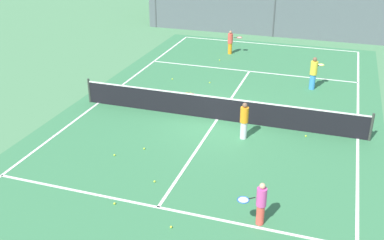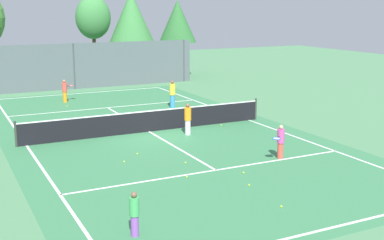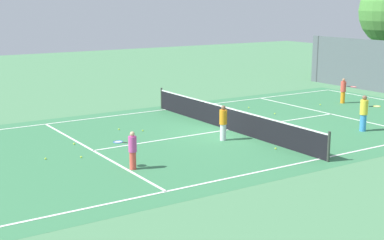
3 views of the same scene
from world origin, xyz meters
name	(u,v)px [view 2 (image 2 of 3)]	position (x,y,z in m)	size (l,w,h in m)	color
ground_plane	(149,132)	(0.00, 0.00, 0.00)	(80.00, 80.00, 0.00)	#4C8456
court_surface	(149,132)	(0.00, 0.00, 0.00)	(13.00, 25.00, 0.01)	#387A4C
tennis_net	(149,121)	(0.00, 0.00, 0.51)	(11.90, 0.10, 1.10)	#333833
perimeter_fence	(74,66)	(0.00, 14.00, 1.60)	(18.00, 0.12, 3.20)	#515B60
tree_1	(93,18)	(3.10, 19.66, 4.77)	(2.86, 2.35, 6.52)	brown
tree_2	(177,22)	(9.11, 16.41, 4.47)	(3.03, 3.03, 6.21)	brown
tree_3	(131,18)	(6.21, 19.24, 4.76)	(3.88, 3.88, 6.93)	brown
player_0	(172,94)	(3.38, 4.80, 0.82)	(0.67, 0.89, 1.58)	#388CD8
player_1	(65,91)	(-1.77, 9.22, 0.72)	(0.85, 0.64, 1.39)	orange
player_2	(280,141)	(2.92, -6.21, 0.68)	(0.80, 0.70, 1.31)	#E54C3F
player_3	(188,119)	(1.38, -1.30, 0.74)	(0.31, 0.31, 1.45)	silver
player_4	(134,214)	(-4.42, -10.13, 0.60)	(0.25, 0.25, 1.18)	purple
ball_crate	(104,125)	(-1.73, 1.44, 0.18)	(0.39, 0.30, 0.43)	red
tennis_ball_0	(56,122)	(-3.45, 3.90, 0.03)	(0.07, 0.07, 0.07)	#CCE533
tennis_ball_1	(185,163)	(-0.62, -5.19, 0.03)	(0.07, 0.07, 0.07)	#CCE533
tennis_ball_2	(67,106)	(-2.01, 7.72, 0.03)	(0.07, 0.07, 0.07)	#CCE533
tennis_ball_3	(124,162)	(-2.61, -4.06, 0.03)	(0.07, 0.07, 0.07)	#CCE533
tennis_ball_4	(137,154)	(-1.81, -3.30, 0.03)	(0.07, 0.07, 0.07)	#CCE533
tennis_ball_5	(249,185)	(0.19, -8.30, 0.03)	(0.07, 0.07, 0.07)	#CCE533
tennis_ball_6	(221,125)	(3.62, -0.44, 0.03)	(0.07, 0.07, 0.07)	#CCE533
tennis_ball_7	(94,118)	(-1.50, 4.01, 0.03)	(0.07, 0.07, 0.07)	#CCE533
tennis_ball_8	(281,206)	(0.03, -10.26, 0.03)	(0.07, 0.07, 0.07)	#CCE533
tennis_ball_9	(187,177)	(-1.27, -6.66, 0.03)	(0.07, 0.07, 0.07)	#CCE533
tennis_ball_10	(243,173)	(0.69, -7.15, 0.03)	(0.07, 0.07, 0.07)	#CCE533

